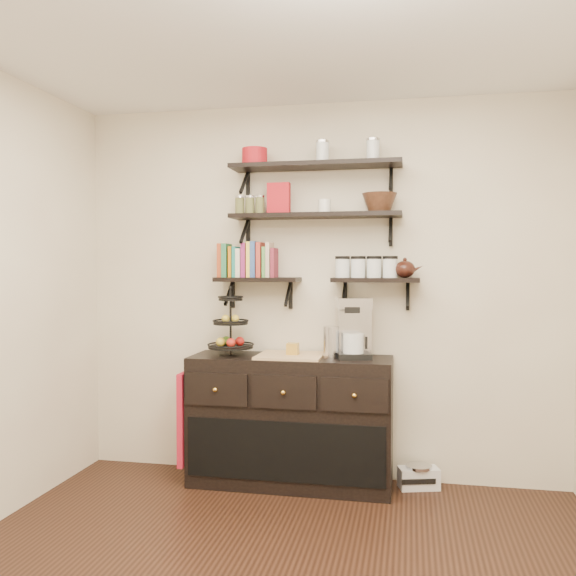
{
  "coord_description": "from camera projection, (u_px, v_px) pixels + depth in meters",
  "views": [
    {
      "loc": [
        0.66,
        -2.62,
        1.53
      ],
      "look_at": [
        -0.1,
        1.15,
        1.39
      ],
      "focal_mm": 38.0,
      "sensor_mm": 36.0,
      "label": 1
    }
  ],
  "objects": [
    {
      "name": "shelf_mid",
      "position": [
        315.0,
        216.0,
        4.27
      ],
      "size": [
        1.2,
        0.27,
        0.23
      ],
      "color": "black",
      "rests_on": "back_wall"
    },
    {
      "name": "walnut_bowl",
      "position": [
        379.0,
        203.0,
        4.18
      ],
      "size": [
        0.24,
        0.24,
        0.13
      ],
      "primitive_type": null,
      "color": "black",
      "rests_on": "shelf_mid"
    },
    {
      "name": "coffee_maker",
      "position": [
        354.0,
        329.0,
        4.17
      ],
      "size": [
        0.27,
        0.26,
        0.42
      ],
      "rotation": [
        0.0,
        0.0,
        0.23
      ],
      "color": "black",
      "rests_on": "sideboard"
    },
    {
      "name": "shelf_low_right",
      "position": [
        375.0,
        281.0,
        4.22
      ],
      "size": [
        0.6,
        0.25,
        0.23
      ],
      "color": "black",
      "rests_on": "back_wall"
    },
    {
      "name": "sideboard",
      "position": [
        291.0,
        420.0,
        4.25
      ],
      "size": [
        1.4,
        0.5,
        0.92
      ],
      "color": "black",
      "rests_on": "floor"
    },
    {
      "name": "shelf_low_left",
      "position": [
        258.0,
        280.0,
        4.38
      ],
      "size": [
        0.6,
        0.25,
        0.23
      ],
      "color": "black",
      "rests_on": "back_wall"
    },
    {
      "name": "recipe_box",
      "position": [
        279.0,
        199.0,
        4.32
      ],
      "size": [
        0.16,
        0.07,
        0.22
      ],
      "primitive_type": "cube",
      "rotation": [
        0.0,
        0.0,
        -0.03
      ],
      "color": "#AB131C",
      "rests_on": "shelf_mid"
    },
    {
      "name": "thermal_carafe",
      "position": [
        331.0,
        342.0,
        4.16
      ],
      "size": [
        0.11,
        0.11,
        0.22
      ],
      "primitive_type": "cylinder",
      "color": "silver",
      "rests_on": "sideboard"
    },
    {
      "name": "candle",
      "position": [
        293.0,
        349.0,
        4.23
      ],
      "size": [
        0.08,
        0.08,
        0.08
      ],
      "primitive_type": "cube",
      "color": "#A77A26",
      "rests_on": "sideboard"
    },
    {
      "name": "glass_canisters",
      "position": [
        366.0,
        268.0,
        4.23
      ],
      "size": [
        0.43,
        0.1,
        0.13
      ],
      "color": "silver",
      "rests_on": "shelf_low_right"
    },
    {
      "name": "cookbooks",
      "position": [
        251.0,
        261.0,
        4.39
      ],
      "size": [
        0.43,
        0.15,
        0.26
      ],
      "color": "#A7411E",
      "rests_on": "shelf_low_left"
    },
    {
      "name": "shelf_top",
      "position": [
        315.0,
        166.0,
        4.26
      ],
      "size": [
        1.2,
        0.27,
        0.23
      ],
      "color": "black",
      "rests_on": "back_wall"
    },
    {
      "name": "radio",
      "position": [
        419.0,
        477.0,
        4.19
      ],
      "size": [
        0.3,
        0.22,
        0.16
      ],
      "rotation": [
        0.0,
        0.0,
        0.28
      ],
      "color": "silver",
      "rests_on": "floor"
    },
    {
      "name": "back_wall",
      "position": [
        318.0,
        291.0,
        4.42
      ],
      "size": [
        3.5,
        0.02,
        2.7
      ],
      "primitive_type": "cube",
      "color": "#F2EBCD",
      "rests_on": "ground"
    },
    {
      "name": "ramekins",
      "position": [
        325.0,
        206.0,
        4.25
      ],
      "size": [
        0.09,
        0.09,
        0.1
      ],
      "primitive_type": "cylinder",
      "color": "white",
      "rests_on": "shelf_mid"
    },
    {
      "name": "teapot",
      "position": [
        405.0,
        268.0,
        4.17
      ],
      "size": [
        0.21,
        0.17,
        0.14
      ],
      "primitive_type": null,
      "rotation": [
        0.0,
        0.0,
        -0.17
      ],
      "color": "black",
      "rests_on": "shelf_low_right"
    },
    {
      "name": "apron",
      "position": [
        187.0,
        417.0,
        4.3
      ],
      "size": [
        0.04,
        0.28,
        0.65
      ],
      "primitive_type": "cube",
      "color": "maroon",
      "rests_on": "sideboard"
    },
    {
      "name": "fruit_stand",
      "position": [
        231.0,
        332.0,
        4.32
      ],
      "size": [
        0.32,
        0.32,
        0.47
      ],
      "rotation": [
        0.0,
        0.0,
        0.16
      ],
      "color": "black",
      "rests_on": "sideboard"
    },
    {
      "name": "red_pot",
      "position": [
        255.0,
        157.0,
        4.34
      ],
      "size": [
        0.18,
        0.18,
        0.12
      ],
      "primitive_type": "cylinder",
      "color": "#AB131C",
      "rests_on": "shelf_top"
    }
  ]
}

